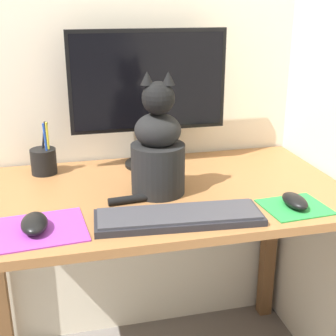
{
  "coord_description": "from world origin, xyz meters",
  "views": [
    {
      "loc": [
        -0.27,
        -1.27,
        1.28
      ],
      "look_at": [
        0.01,
        -0.12,
        0.85
      ],
      "focal_mm": 50.0,
      "sensor_mm": 36.0,
      "label": 1
    }
  ],
  "objects_px": {
    "monitor": "(149,90)",
    "keyboard": "(179,217)",
    "computer_mouse_right": "(295,201)",
    "pen_cup": "(44,160)",
    "cat": "(158,150)",
    "computer_mouse_left": "(34,223)"
  },
  "relations": [
    {
      "from": "keyboard",
      "to": "computer_mouse_left",
      "type": "height_order",
      "value": "computer_mouse_left"
    },
    {
      "from": "monitor",
      "to": "keyboard",
      "type": "xyz_separation_m",
      "value": [
        -0.01,
        -0.44,
        -0.25
      ]
    },
    {
      "from": "keyboard",
      "to": "computer_mouse_right",
      "type": "xyz_separation_m",
      "value": [
        0.33,
        0.0,
        0.01
      ]
    },
    {
      "from": "keyboard",
      "to": "pen_cup",
      "type": "relative_size",
      "value": 2.55
    },
    {
      "from": "keyboard",
      "to": "cat",
      "type": "relative_size",
      "value": 1.24
    },
    {
      "from": "monitor",
      "to": "pen_cup",
      "type": "bearing_deg",
      "value": 179.58
    },
    {
      "from": "monitor",
      "to": "cat",
      "type": "relative_size",
      "value": 1.45
    },
    {
      "from": "monitor",
      "to": "pen_cup",
      "type": "relative_size",
      "value": 2.99
    },
    {
      "from": "keyboard",
      "to": "computer_mouse_left",
      "type": "bearing_deg",
      "value": -179.42
    },
    {
      "from": "keyboard",
      "to": "cat",
      "type": "xyz_separation_m",
      "value": [
        -0.01,
        0.2,
        0.12
      ]
    },
    {
      "from": "keyboard",
      "to": "pen_cup",
      "type": "bearing_deg",
      "value": 131.97
    },
    {
      "from": "keyboard",
      "to": "computer_mouse_right",
      "type": "bearing_deg",
      "value": 5.38
    },
    {
      "from": "monitor",
      "to": "computer_mouse_right",
      "type": "relative_size",
      "value": 4.98
    },
    {
      "from": "computer_mouse_right",
      "to": "pen_cup",
      "type": "relative_size",
      "value": 0.6
    },
    {
      "from": "pen_cup",
      "to": "keyboard",
      "type": "bearing_deg",
      "value": -52.69
    },
    {
      "from": "keyboard",
      "to": "monitor",
      "type": "bearing_deg",
      "value": 92.89
    },
    {
      "from": "cat",
      "to": "computer_mouse_right",
      "type": "bearing_deg",
      "value": -14.41
    },
    {
      "from": "keyboard",
      "to": "cat",
      "type": "distance_m",
      "value": 0.23
    },
    {
      "from": "cat",
      "to": "computer_mouse_left",
      "type": "bearing_deg",
      "value": -138.79
    },
    {
      "from": "keyboard",
      "to": "computer_mouse_right",
      "type": "relative_size",
      "value": 4.25
    },
    {
      "from": "computer_mouse_right",
      "to": "keyboard",
      "type": "bearing_deg",
      "value": -179.27
    },
    {
      "from": "monitor",
      "to": "keyboard",
      "type": "relative_size",
      "value": 1.17
    }
  ]
}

